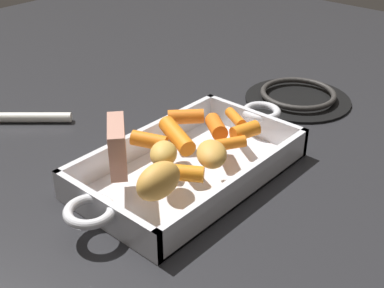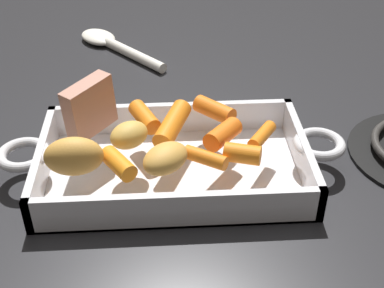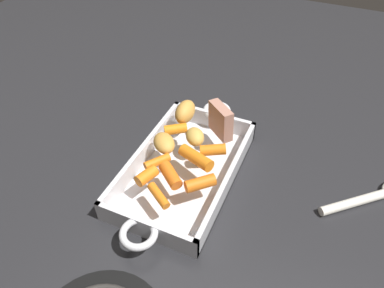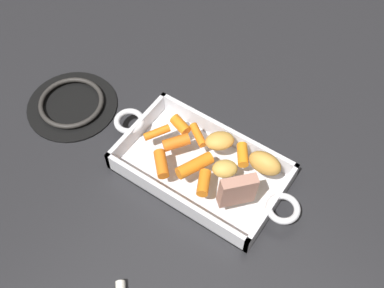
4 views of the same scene
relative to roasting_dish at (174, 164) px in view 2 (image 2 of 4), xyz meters
The scene contains 15 objects.
ground_plane 0.02m from the roasting_dish, ahead, with size 2.03×2.03×0.00m, color #232326.
roasting_dish is the anchor object (origin of this frame).
roast_slice_thin 0.12m from the roasting_dish, 160.03° to the left, with size 0.02×0.07×0.07m, color tan.
baby_carrot_center_left 0.11m from the roasting_dish, ahead, with size 0.02×0.02×0.05m, color orange.
baby_carrot_short 0.05m from the roasting_dish, 88.06° to the left, with size 0.02×0.02×0.07m, color orange.
baby_carrot_center_right 0.07m from the roasting_dish, 127.21° to the left, with size 0.02×0.02×0.05m, color orange.
baby_carrot_long 0.09m from the roasting_dish, 27.10° to the right, with size 0.02×0.02×0.04m, color orange.
baby_carrot_northwest 0.09m from the roasting_dish, 45.76° to the left, with size 0.02×0.02×0.05m, color orange.
baby_carrot_southwest 0.07m from the roasting_dish, ahead, with size 0.02×0.02×0.05m, color orange.
baby_carrot_southeast 0.06m from the roasting_dish, 48.81° to the right, with size 0.02×0.02×0.05m, color orange.
baby_carrot_northeast 0.09m from the roasting_dish, 142.00° to the right, with size 0.02×0.02×0.05m, color orange.
potato_near_roast 0.07m from the roasting_dish, behind, with size 0.05×0.04×0.03m, color gold.
potato_corner 0.13m from the roasting_dish, 156.26° to the right, with size 0.06×0.04×0.04m, color gold.
potato_golden_small 0.07m from the roasting_dish, 101.46° to the right, with size 0.06×0.04×0.03m, color gold.
serving_spoon 0.37m from the roasting_dish, 105.10° to the left, with size 0.16×0.18×0.02m.
Camera 2 is at (-0.01, -0.51, 0.41)m, focal length 49.71 mm.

